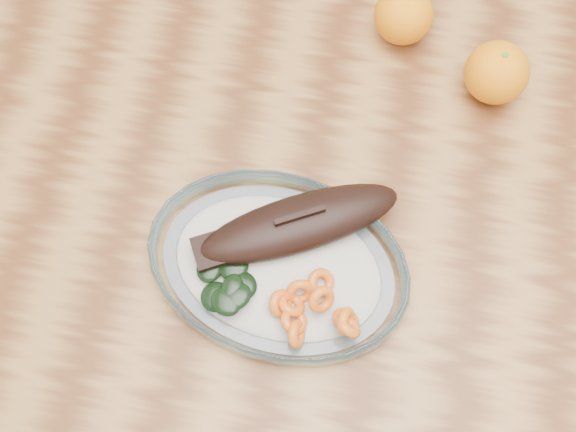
{
  "coord_description": "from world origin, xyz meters",
  "views": [
    {
      "loc": [
        -0.06,
        -0.37,
        1.56
      ],
      "look_at": [
        -0.12,
        -0.06,
        0.77
      ],
      "focal_mm": 45.0,
      "sensor_mm": 36.0,
      "label": 1
    }
  ],
  "objects_px": {
    "dining_table": "(382,223)",
    "orange_left": "(403,15)",
    "plated_meal": "(279,263)",
    "orange_right": "(497,73)"
  },
  "relations": [
    {
      "from": "dining_table",
      "to": "orange_right",
      "type": "xyz_separation_m",
      "value": [
        0.1,
        0.17,
        0.14
      ]
    },
    {
      "from": "dining_table",
      "to": "plated_meal",
      "type": "xyz_separation_m",
      "value": [
        -0.12,
        -0.12,
        0.12
      ]
    },
    {
      "from": "plated_meal",
      "to": "orange_right",
      "type": "distance_m",
      "value": 0.36
    },
    {
      "from": "plated_meal",
      "to": "orange_right",
      "type": "bearing_deg",
      "value": 60.08
    },
    {
      "from": "plated_meal",
      "to": "orange_left",
      "type": "distance_m",
      "value": 0.37
    },
    {
      "from": "orange_left",
      "to": "orange_right",
      "type": "xyz_separation_m",
      "value": [
        0.13,
        -0.06,
        0.0
      ]
    },
    {
      "from": "orange_left",
      "to": "orange_right",
      "type": "bearing_deg",
      "value": -27.21
    },
    {
      "from": "dining_table",
      "to": "orange_right",
      "type": "relative_size",
      "value": 14.89
    },
    {
      "from": "plated_meal",
      "to": "orange_left",
      "type": "height_order",
      "value": "plated_meal"
    },
    {
      "from": "dining_table",
      "to": "orange_left",
      "type": "xyz_separation_m",
      "value": [
        -0.02,
        0.23,
        0.14
      ]
    }
  ]
}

